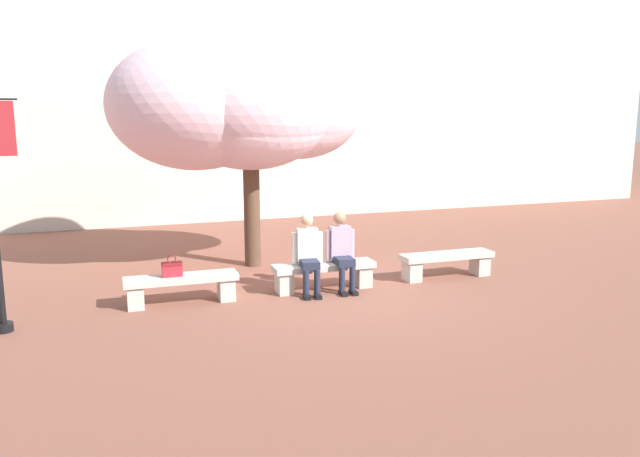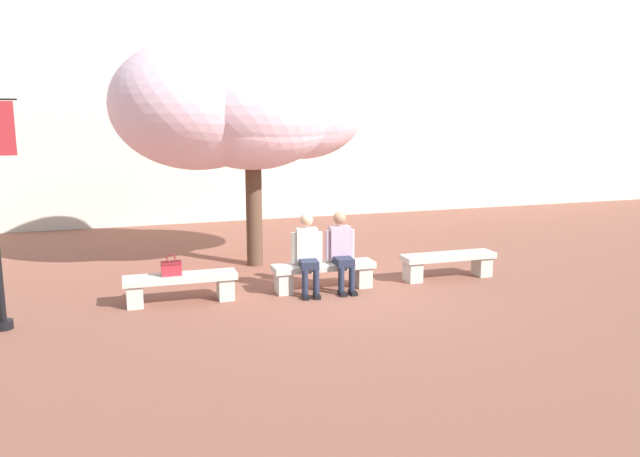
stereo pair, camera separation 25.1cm
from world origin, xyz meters
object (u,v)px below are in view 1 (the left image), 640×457
at_px(cherry_tree_main, 234,107).
at_px(stone_bench_center, 447,261).
at_px(person_seated_left, 308,251).
at_px(stone_bench_near_west, 324,272).
at_px(handbag, 172,268).
at_px(person_seated_right, 341,248).
at_px(stone_bench_west_end, 182,285).

bearing_deg(cherry_tree_main, stone_bench_center, -33.83).
bearing_deg(person_seated_left, stone_bench_near_west, 10.08).
bearing_deg(stone_bench_near_west, cherry_tree_main, 113.73).
bearing_deg(person_seated_left, handbag, 179.05).
relative_size(stone_bench_center, cherry_tree_main, 0.36).
xyz_separation_m(stone_bench_center, person_seated_right, (-2.05, -0.05, 0.40)).
bearing_deg(stone_bench_west_end, stone_bench_near_west, 0.00).
height_order(stone_bench_near_west, person_seated_right, person_seated_right).
height_order(stone_bench_center, person_seated_left, person_seated_left).
relative_size(stone_bench_west_end, stone_bench_near_west, 1.00).
relative_size(stone_bench_center, handbag, 5.08).
height_order(stone_bench_west_end, stone_bench_near_west, same).
relative_size(person_seated_right, handbag, 3.81).
bearing_deg(handbag, stone_bench_west_end, 7.19).
distance_m(stone_bench_center, person_seated_right, 2.08).
bearing_deg(cherry_tree_main, person_seated_left, -73.39).
bearing_deg(person_seated_right, handbag, 179.23).
xyz_separation_m(stone_bench_near_west, cherry_tree_main, (-0.97, 2.21, 2.71)).
bearing_deg(person_seated_left, stone_bench_center, 1.15).
xyz_separation_m(person_seated_left, cherry_tree_main, (-0.68, 2.27, 2.31)).
bearing_deg(cherry_tree_main, stone_bench_near_west, -66.27).
distance_m(stone_bench_west_end, stone_bench_center, 4.66).
xyz_separation_m(stone_bench_center, cherry_tree_main, (-3.30, 2.21, 2.71)).
xyz_separation_m(stone_bench_near_west, person_seated_right, (0.28, -0.05, 0.40)).
height_order(stone_bench_west_end, cherry_tree_main, cherry_tree_main).
relative_size(stone_bench_near_west, cherry_tree_main, 0.36).
relative_size(stone_bench_center, person_seated_right, 1.33).
relative_size(stone_bench_near_west, person_seated_right, 1.33).
height_order(person_seated_left, handbag, person_seated_left).
bearing_deg(handbag, stone_bench_center, 0.20).
xyz_separation_m(stone_bench_west_end, cherry_tree_main, (1.36, 2.21, 2.71)).
distance_m(person_seated_left, handbag, 2.17).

